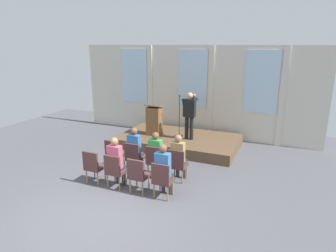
# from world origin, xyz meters

# --- Properties ---
(ground_plane) EXTENTS (16.63, 16.63, 0.00)m
(ground_plane) POSITION_xyz_m (0.00, 0.00, 0.00)
(ground_plane) COLOR #4C4C51
(rear_partition) EXTENTS (9.88, 0.14, 3.63)m
(rear_partition) POSITION_xyz_m (0.03, 6.39, 1.86)
(rear_partition) COLOR beige
(rear_partition) RESTS_ON ground
(stage_platform) EXTENTS (4.31, 2.46, 0.37)m
(stage_platform) POSITION_xyz_m (0.00, 4.87, 0.18)
(stage_platform) COLOR brown
(stage_platform) RESTS_ON ground
(speaker) EXTENTS (0.51, 0.69, 1.69)m
(speaker) POSITION_xyz_m (0.44, 4.74, 1.35)
(speaker) COLOR black
(speaker) RESTS_ON stage_platform
(mic_stand) EXTENTS (0.28, 0.28, 1.55)m
(mic_stand) POSITION_xyz_m (-0.00, 4.90, 0.70)
(mic_stand) COLOR black
(mic_stand) RESTS_ON stage_platform
(lectern) EXTENTS (0.60, 0.48, 1.16)m
(lectern) POSITION_xyz_m (-0.93, 4.73, 0.92)
(lectern) COLOR brown
(lectern) RESTS_ON stage_platform
(chair_r0_c0) EXTENTS (0.46, 0.44, 0.94)m
(chair_r0_c0) POSITION_xyz_m (-1.01, 2.13, 0.53)
(chair_r0_c0) COLOR olive
(chair_r0_c0) RESTS_ON ground
(chair_r0_c1) EXTENTS (0.46, 0.44, 0.94)m
(chair_r0_c1) POSITION_xyz_m (-0.34, 2.13, 0.53)
(chair_r0_c1) COLOR olive
(chair_r0_c1) RESTS_ON ground
(audience_r0_c1) EXTENTS (0.36, 0.39, 1.38)m
(audience_r0_c1) POSITION_xyz_m (-0.34, 2.20, 0.76)
(audience_r0_c1) COLOR #2D2D33
(audience_r0_c1) RESTS_ON ground
(chair_r0_c2) EXTENTS (0.46, 0.44, 0.94)m
(chair_r0_c2) POSITION_xyz_m (0.34, 2.13, 0.53)
(chair_r0_c2) COLOR olive
(chair_r0_c2) RESTS_ON ground
(audience_r0_c2) EXTENTS (0.36, 0.39, 1.32)m
(audience_r0_c2) POSITION_xyz_m (0.34, 2.21, 0.73)
(audience_r0_c2) COLOR #2D2D33
(audience_r0_c2) RESTS_ON ground
(chair_r0_c3) EXTENTS (0.46, 0.44, 0.94)m
(chair_r0_c3) POSITION_xyz_m (1.01, 2.13, 0.53)
(chair_r0_c3) COLOR olive
(chair_r0_c3) RESTS_ON ground
(audience_r0_c3) EXTENTS (0.36, 0.39, 1.34)m
(audience_r0_c3) POSITION_xyz_m (1.01, 2.21, 0.74)
(audience_r0_c3) COLOR #2D2D33
(audience_r0_c3) RESTS_ON ground
(chair_r1_c0) EXTENTS (0.46, 0.44, 0.94)m
(chair_r1_c0) POSITION_xyz_m (-1.01, 1.12, 0.53)
(chair_r1_c0) COLOR olive
(chair_r1_c0) RESTS_ON ground
(chair_r1_c1) EXTENTS (0.46, 0.44, 0.94)m
(chair_r1_c1) POSITION_xyz_m (-0.34, 1.12, 0.53)
(chair_r1_c1) COLOR olive
(chair_r1_c1) RESTS_ON ground
(audience_r1_c1) EXTENTS (0.36, 0.39, 1.38)m
(audience_r1_c1) POSITION_xyz_m (-0.34, 1.20, 0.76)
(audience_r1_c1) COLOR #2D2D33
(audience_r1_c1) RESTS_ON ground
(chair_r1_c2) EXTENTS (0.46, 0.44, 0.94)m
(chair_r1_c2) POSITION_xyz_m (0.34, 1.12, 0.53)
(chair_r1_c2) COLOR olive
(chair_r1_c2) RESTS_ON ground
(chair_r1_c3) EXTENTS (0.46, 0.44, 0.94)m
(chair_r1_c3) POSITION_xyz_m (1.01, 1.12, 0.53)
(chair_r1_c3) COLOR olive
(chair_r1_c3) RESTS_ON ground
(audience_r1_c3) EXTENTS (0.36, 0.39, 1.39)m
(audience_r1_c3) POSITION_xyz_m (1.01, 1.20, 0.77)
(audience_r1_c3) COLOR #2D2D33
(audience_r1_c3) RESTS_ON ground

